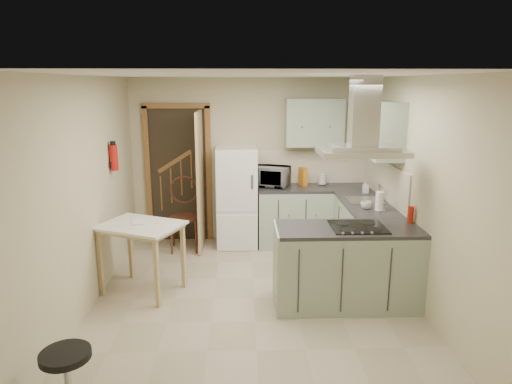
{
  "coord_description": "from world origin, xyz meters",
  "views": [
    {
      "loc": [
        -0.13,
        -4.84,
        2.42
      ],
      "look_at": [
        0.04,
        0.45,
        1.15
      ],
      "focal_mm": 32.0,
      "sensor_mm": 36.0,
      "label": 1
    }
  ],
  "objects_px": {
    "drop_leaf_table": "(143,258)",
    "microwave": "(270,176)",
    "fridge": "(237,197)",
    "stool": "(68,381)",
    "peninsula": "(347,266)",
    "bentwood_chair": "(184,218)",
    "extractor_hood": "(362,152)"
  },
  "relations": [
    {
      "from": "microwave",
      "to": "extractor_hood",
      "type": "bearing_deg",
      "value": -47.95
    },
    {
      "from": "drop_leaf_table",
      "to": "peninsula",
      "type": "bearing_deg",
      "value": 14.72
    },
    {
      "from": "drop_leaf_table",
      "to": "microwave",
      "type": "xyz_separation_m",
      "value": [
        1.6,
        1.66,
        0.63
      ]
    },
    {
      "from": "peninsula",
      "to": "drop_leaf_table",
      "type": "xyz_separation_m",
      "value": [
        -2.32,
        0.39,
        -0.03
      ]
    },
    {
      "from": "fridge",
      "to": "drop_leaf_table",
      "type": "distance_m",
      "value": 1.96
    },
    {
      "from": "bentwood_chair",
      "to": "stool",
      "type": "bearing_deg",
      "value": -101.04
    },
    {
      "from": "extractor_hood",
      "to": "drop_leaf_table",
      "type": "xyz_separation_m",
      "value": [
        -2.42,
        0.39,
        -1.3
      ]
    },
    {
      "from": "bentwood_chair",
      "to": "extractor_hood",
      "type": "bearing_deg",
      "value": -43.63
    },
    {
      "from": "peninsula",
      "to": "extractor_hood",
      "type": "xyz_separation_m",
      "value": [
        0.1,
        0.0,
        1.27
      ]
    },
    {
      "from": "fridge",
      "to": "microwave",
      "type": "relative_size",
      "value": 2.76
    },
    {
      "from": "extractor_hood",
      "to": "drop_leaf_table",
      "type": "bearing_deg",
      "value": 170.76
    },
    {
      "from": "bentwood_chair",
      "to": "stool",
      "type": "height_order",
      "value": "bentwood_chair"
    },
    {
      "from": "microwave",
      "to": "stool",
      "type": "bearing_deg",
      "value": -94.93
    },
    {
      "from": "drop_leaf_table",
      "to": "bentwood_chair",
      "type": "bearing_deg",
      "value": 101.5
    },
    {
      "from": "stool",
      "to": "extractor_hood",
      "type": "bearing_deg",
      "value": 32.62
    },
    {
      "from": "fridge",
      "to": "microwave",
      "type": "xyz_separation_m",
      "value": [
        0.5,
        0.08,
        0.3
      ]
    },
    {
      "from": "fridge",
      "to": "stool",
      "type": "relative_size",
      "value": 3.0
    },
    {
      "from": "fridge",
      "to": "extractor_hood",
      "type": "height_order",
      "value": "extractor_hood"
    },
    {
      "from": "peninsula",
      "to": "drop_leaf_table",
      "type": "bearing_deg",
      "value": 170.36
    },
    {
      "from": "stool",
      "to": "microwave",
      "type": "bearing_deg",
      "value": 64.78
    },
    {
      "from": "microwave",
      "to": "drop_leaf_table",
      "type": "bearing_deg",
      "value": -113.66
    },
    {
      "from": "bentwood_chair",
      "to": "stool",
      "type": "relative_size",
      "value": 1.97
    },
    {
      "from": "drop_leaf_table",
      "to": "bentwood_chair",
      "type": "relative_size",
      "value": 0.9
    },
    {
      "from": "extractor_hood",
      "to": "microwave",
      "type": "xyz_separation_m",
      "value": [
        -0.82,
        2.06,
        -0.67
      ]
    },
    {
      "from": "extractor_hood",
      "to": "bentwood_chair",
      "type": "xyz_separation_m",
      "value": [
        -2.11,
        1.78,
        -1.23
      ]
    },
    {
      "from": "peninsula",
      "to": "extractor_hood",
      "type": "height_order",
      "value": "extractor_hood"
    },
    {
      "from": "peninsula",
      "to": "microwave",
      "type": "height_order",
      "value": "microwave"
    },
    {
      "from": "extractor_hood",
      "to": "stool",
      "type": "xyz_separation_m",
      "value": [
        -2.56,
        -1.64,
        -1.47
      ]
    },
    {
      "from": "stool",
      "to": "fridge",
      "type": "bearing_deg",
      "value": 71.14
    },
    {
      "from": "drop_leaf_table",
      "to": "microwave",
      "type": "bearing_deg",
      "value": 70.41
    },
    {
      "from": "stool",
      "to": "microwave",
      "type": "height_order",
      "value": "microwave"
    },
    {
      "from": "stool",
      "to": "microwave",
      "type": "distance_m",
      "value": 4.16
    }
  ]
}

